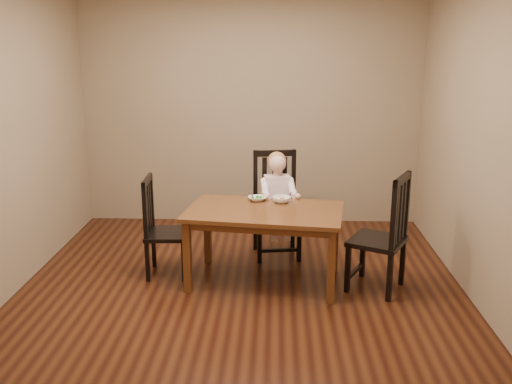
{
  "coord_description": "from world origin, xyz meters",
  "views": [
    {
      "loc": [
        0.31,
        -4.76,
        2.19
      ],
      "look_at": [
        0.12,
        0.25,
        0.83
      ],
      "focal_mm": 40.0,
      "sensor_mm": 36.0,
      "label": 1
    }
  ],
  "objects_px": {
    "chair_right": "(383,235)",
    "dining_table": "(265,218)",
    "chair_left": "(162,228)",
    "bowl_veg": "(281,200)",
    "toddler": "(277,194)",
    "chair_child": "(276,206)",
    "bowl_peas": "(257,199)"
  },
  "relations": [
    {
      "from": "toddler",
      "to": "chair_right",
      "type": "bearing_deg",
      "value": 131.15
    },
    {
      "from": "chair_child",
      "to": "dining_table",
      "type": "bearing_deg",
      "value": 73.3
    },
    {
      "from": "chair_right",
      "to": "toddler",
      "type": "xyz_separation_m",
      "value": [
        -0.94,
        0.8,
        0.15
      ]
    },
    {
      "from": "dining_table",
      "to": "bowl_peas",
      "type": "xyz_separation_m",
      "value": [
        -0.08,
        0.29,
        0.1
      ]
    },
    {
      "from": "chair_right",
      "to": "toddler",
      "type": "distance_m",
      "value": 1.24
    },
    {
      "from": "toddler",
      "to": "bowl_peas",
      "type": "relative_size",
      "value": 3.49
    },
    {
      "from": "bowl_peas",
      "to": "chair_right",
      "type": "bearing_deg",
      "value": -21.0
    },
    {
      "from": "dining_table",
      "to": "chair_left",
      "type": "distance_m",
      "value": 0.99
    },
    {
      "from": "chair_left",
      "to": "bowl_veg",
      "type": "height_order",
      "value": "chair_left"
    },
    {
      "from": "dining_table",
      "to": "toddler",
      "type": "relative_size",
      "value": 2.61
    },
    {
      "from": "dining_table",
      "to": "chair_left",
      "type": "height_order",
      "value": "chair_left"
    },
    {
      "from": "chair_child",
      "to": "chair_right",
      "type": "bearing_deg",
      "value": 129.53
    },
    {
      "from": "toddler",
      "to": "bowl_veg",
      "type": "relative_size",
      "value": 3.26
    },
    {
      "from": "bowl_veg",
      "to": "chair_left",
      "type": "bearing_deg",
      "value": -174.77
    },
    {
      "from": "chair_left",
      "to": "bowl_veg",
      "type": "distance_m",
      "value": 1.16
    },
    {
      "from": "chair_child",
      "to": "bowl_veg",
      "type": "distance_m",
      "value": 0.51
    },
    {
      "from": "chair_right",
      "to": "bowl_veg",
      "type": "relative_size",
      "value": 6.11
    },
    {
      "from": "toddler",
      "to": "bowl_peas",
      "type": "height_order",
      "value": "toddler"
    },
    {
      "from": "chair_left",
      "to": "toddler",
      "type": "xyz_separation_m",
      "value": [
        1.08,
        0.52,
        0.21
      ]
    },
    {
      "from": "chair_child",
      "to": "bowl_veg",
      "type": "height_order",
      "value": "chair_child"
    },
    {
      "from": "bowl_veg",
      "to": "bowl_peas",
      "type": "bearing_deg",
      "value": 168.76
    },
    {
      "from": "toddler",
      "to": "bowl_veg",
      "type": "distance_m",
      "value": 0.42
    },
    {
      "from": "chair_right",
      "to": "chair_child",
      "type": "bearing_deg",
      "value": 75.15
    },
    {
      "from": "chair_right",
      "to": "dining_table",
      "type": "bearing_deg",
      "value": 109.27
    },
    {
      "from": "chair_left",
      "to": "bowl_peas",
      "type": "relative_size",
      "value": 5.8
    },
    {
      "from": "chair_child",
      "to": "toddler",
      "type": "xyz_separation_m",
      "value": [
        0.01,
        -0.05,
        0.15
      ]
    },
    {
      "from": "toddler",
      "to": "chair_child",
      "type": "bearing_deg",
      "value": -90.0
    },
    {
      "from": "bowl_veg",
      "to": "chair_right",
      "type": "bearing_deg",
      "value": -23.37
    },
    {
      "from": "toddler",
      "to": "bowl_peas",
      "type": "distance_m",
      "value": 0.42
    },
    {
      "from": "chair_left",
      "to": "chair_child",
      "type": "bearing_deg",
      "value": 115.49
    },
    {
      "from": "chair_right",
      "to": "bowl_peas",
      "type": "height_order",
      "value": "chair_right"
    },
    {
      "from": "chair_child",
      "to": "chair_left",
      "type": "bearing_deg",
      "value": 19.72
    }
  ]
}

